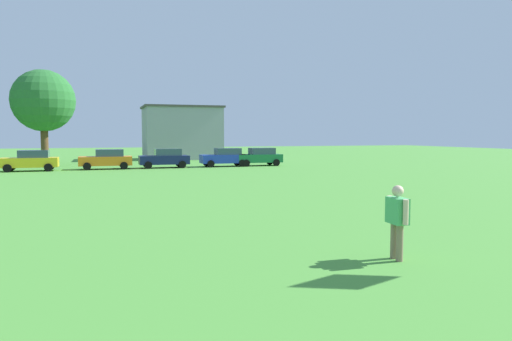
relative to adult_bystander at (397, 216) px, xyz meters
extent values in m
plane|color=#4C9338|center=(-7.56, 20.04, -1.05)|extent=(160.00, 160.00, 0.00)
cylinder|color=#8C7259|center=(0.01, 0.13, -0.62)|extent=(0.16, 0.16, 0.86)
cylinder|color=#8C7259|center=(-0.01, -0.13, -0.62)|extent=(0.16, 0.16, 0.86)
cube|color=#4CB266|center=(0.00, 0.00, 0.12)|extent=(0.37, 0.60, 0.61)
cylinder|color=beige|center=(0.03, 0.36, 0.14)|extent=(0.13, 0.13, 0.58)
cylinder|color=beige|center=(-0.03, -0.36, 0.14)|extent=(0.13, 0.13, 0.58)
sphere|color=beige|center=(0.00, 0.00, 0.58)|extent=(0.27, 0.27, 0.27)
cube|color=yellow|center=(-11.93, 32.41, -0.35)|extent=(4.30, 1.80, 0.76)
cube|color=#334756|center=(-11.58, 32.41, 0.33)|extent=(2.24, 1.58, 0.60)
cylinder|color=black|center=(-13.39, 31.51, -0.73)|extent=(0.64, 0.22, 0.64)
cylinder|color=black|center=(-13.39, 33.31, -0.73)|extent=(0.64, 0.22, 0.64)
cylinder|color=black|center=(-10.46, 31.51, -0.73)|extent=(0.64, 0.22, 0.64)
cylinder|color=black|center=(-10.46, 33.31, -0.73)|extent=(0.64, 0.22, 0.64)
cube|color=orange|center=(-6.11, 32.77, -0.35)|extent=(4.30, 1.80, 0.76)
cube|color=#334756|center=(-5.76, 32.77, 0.33)|extent=(2.24, 1.58, 0.60)
cylinder|color=black|center=(-7.57, 31.87, -0.73)|extent=(0.64, 0.22, 0.64)
cylinder|color=black|center=(-7.57, 33.67, -0.73)|extent=(0.64, 0.22, 0.64)
cylinder|color=black|center=(-4.65, 31.87, -0.73)|extent=(0.64, 0.22, 0.64)
cylinder|color=black|center=(-4.65, 33.67, -0.73)|extent=(0.64, 0.22, 0.64)
cube|color=#141E4C|center=(-1.18, 32.82, -0.35)|extent=(4.30, 1.80, 0.76)
cube|color=#334756|center=(-0.83, 32.82, 0.33)|extent=(2.24, 1.58, 0.60)
cylinder|color=black|center=(-2.64, 31.92, -0.73)|extent=(0.64, 0.22, 0.64)
cylinder|color=black|center=(-2.64, 33.72, -0.73)|extent=(0.64, 0.22, 0.64)
cylinder|color=black|center=(0.29, 31.92, -0.73)|extent=(0.64, 0.22, 0.64)
cylinder|color=black|center=(0.29, 33.72, -0.73)|extent=(0.64, 0.22, 0.64)
cube|color=#1E38AD|center=(4.30, 32.88, -0.35)|extent=(4.30, 1.80, 0.76)
cube|color=#334756|center=(4.64, 32.88, 0.33)|extent=(2.24, 1.58, 0.60)
cylinder|color=black|center=(2.84, 31.98, -0.73)|extent=(0.64, 0.22, 0.64)
cylinder|color=black|center=(2.84, 33.78, -0.73)|extent=(0.64, 0.22, 0.64)
cylinder|color=black|center=(5.76, 31.98, -0.73)|extent=(0.64, 0.22, 0.64)
cylinder|color=black|center=(5.76, 33.78, -0.73)|extent=(0.64, 0.22, 0.64)
cube|color=#196B38|center=(7.61, 32.87, -0.35)|extent=(4.30, 1.80, 0.76)
cube|color=#334756|center=(7.96, 32.87, 0.33)|extent=(2.24, 1.58, 0.60)
cylinder|color=black|center=(6.15, 31.97, -0.73)|extent=(0.64, 0.22, 0.64)
cylinder|color=black|center=(6.15, 33.77, -0.73)|extent=(0.64, 0.22, 0.64)
cylinder|color=black|center=(9.08, 31.97, -0.73)|extent=(0.64, 0.22, 0.64)
cylinder|color=black|center=(9.08, 33.77, -0.73)|extent=(0.64, 0.22, 0.64)
cylinder|color=brown|center=(-11.44, 39.24, 0.77)|extent=(0.67, 0.67, 3.64)
sphere|color=#286B2D|center=(-11.44, 39.24, 5.04)|extent=(5.75, 5.75, 5.75)
cube|color=#9999A3|center=(2.85, 47.49, 1.96)|extent=(8.75, 6.55, 6.02)
cube|color=#4C4742|center=(2.85, 47.49, 5.10)|extent=(9.10, 6.81, 0.24)
camera|label=1|loc=(-6.60, -9.42, 1.91)|focal=33.38mm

